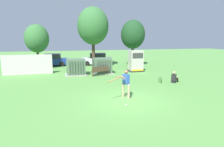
{
  "coord_description": "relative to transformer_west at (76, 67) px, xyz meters",
  "views": [
    {
      "loc": [
        -3.6,
        -10.32,
        3.63
      ],
      "look_at": [
        0.06,
        3.5,
        1.0
      ],
      "focal_mm": 30.76,
      "sensor_mm": 36.0,
      "label": 1
    }
  ],
  "objects": [
    {
      "name": "batter",
      "position": [
        2.36,
        -8.38,
        0.19
      ],
      "size": [
        1.54,
        0.98,
        1.74
      ],
      "color": "tan",
      "rests_on": "ground"
    },
    {
      "name": "parked_car_leftmost",
      "position": [
        -2.57,
        7.41,
        -0.04
      ],
      "size": [
        4.21,
        1.94,
        1.62
      ],
      "color": "navy",
      "rests_on": "ground"
    },
    {
      "name": "ground_plane",
      "position": [
        2.26,
        -8.85,
        -0.79
      ],
      "size": [
        96.0,
        96.0,
        0.0
      ],
      "primitive_type": "plane",
      "color": "#5B9947"
    },
    {
      "name": "tree_center_right",
      "position": [
        7.81,
        4.73,
        3.32
      ],
      "size": [
        3.13,
        3.13,
        5.99
      ],
      "color": "brown",
      "rests_on": "ground"
    },
    {
      "name": "transformer_mid_west",
      "position": [
        2.73,
        0.14,
        0.0
      ],
      "size": [
        2.1,
        1.7,
        1.62
      ],
      "color": "#9E9B93",
      "rests_on": "ground"
    },
    {
      "name": "tree_center_left",
      "position": [
        2.67,
        5.31,
        4.35
      ],
      "size": [
        3.92,
        3.92,
        7.49
      ],
      "color": "#4C3828",
      "rests_on": "ground"
    },
    {
      "name": "park_bench",
      "position": [
        2.29,
        -0.93,
        -0.25
      ],
      "size": [
        1.84,
        0.83,
        0.92
      ],
      "color": "#4C3828",
      "rests_on": "ground"
    },
    {
      "name": "generator_enclosure",
      "position": [
        6.63,
        0.64,
        0.35
      ],
      "size": [
        1.6,
        1.4,
        2.3
      ],
      "color": "#262626",
      "rests_on": "ground"
    },
    {
      "name": "transformer_west",
      "position": [
        0.0,
        0.0,
        0.0
      ],
      "size": [
        2.1,
        1.7,
        1.62
      ],
      "color": "#9E9B93",
      "rests_on": "ground"
    },
    {
      "name": "sports_ball",
      "position": [
        1.98,
        -9.69,
        -0.74
      ],
      "size": [
        0.09,
        0.09,
        0.09
      ],
      "primitive_type": "sphere",
      "color": "white",
      "rests_on": "ground"
    },
    {
      "name": "seated_spectator",
      "position": [
        7.65,
        -5.45,
        -0.41
      ],
      "size": [
        0.79,
        0.67,
        0.96
      ],
      "color": "black",
      "rests_on": "ground"
    },
    {
      "name": "backpack",
      "position": [
        6.47,
        -5.19,
        -0.57
      ],
      "size": [
        0.37,
        0.38,
        0.44
      ],
      "color": "#4C723F",
      "rests_on": "ground"
    },
    {
      "name": "fence_panel",
      "position": [
        -4.68,
        1.65,
        0.21
      ],
      "size": [
        4.8,
        0.12,
        2.0
      ],
      "primitive_type": "cube",
      "color": "beige",
      "rests_on": "ground"
    },
    {
      "name": "parked_car_left_of_center",
      "position": [
        3.41,
        6.98,
        -0.04
      ],
      "size": [
        4.39,
        2.35,
        1.62
      ],
      "color": "silver",
      "rests_on": "ground"
    },
    {
      "name": "tree_left",
      "position": [
        -3.99,
        4.85,
        2.81
      ],
      "size": [
        2.74,
        2.74,
        5.24
      ],
      "color": "#4C3828",
      "rests_on": "ground"
    }
  ]
}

